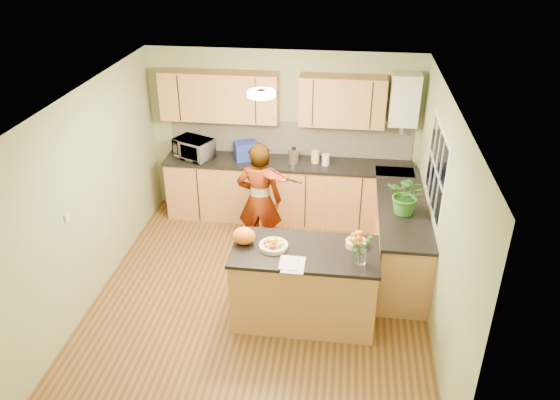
# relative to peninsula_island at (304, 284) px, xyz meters

# --- Properties ---
(floor) EXTENTS (4.50, 4.50, 0.00)m
(floor) POSITION_rel_peninsula_island_xyz_m (-0.56, 0.35, -0.46)
(floor) COLOR #543518
(floor) RESTS_ON ground
(ceiling) EXTENTS (4.00, 4.50, 0.02)m
(ceiling) POSITION_rel_peninsula_island_xyz_m (-0.56, 0.35, 2.04)
(ceiling) COLOR silver
(ceiling) RESTS_ON wall_back
(wall_back) EXTENTS (4.00, 0.02, 2.50)m
(wall_back) POSITION_rel_peninsula_island_xyz_m (-0.56, 2.60, 0.79)
(wall_back) COLOR #90A173
(wall_back) RESTS_ON floor
(wall_front) EXTENTS (4.00, 0.02, 2.50)m
(wall_front) POSITION_rel_peninsula_island_xyz_m (-0.56, -1.90, 0.79)
(wall_front) COLOR #90A173
(wall_front) RESTS_ON floor
(wall_left) EXTENTS (0.02, 4.50, 2.50)m
(wall_left) POSITION_rel_peninsula_island_xyz_m (-2.56, 0.35, 0.79)
(wall_left) COLOR #90A173
(wall_left) RESTS_ON floor
(wall_right) EXTENTS (0.02, 4.50, 2.50)m
(wall_right) POSITION_rel_peninsula_island_xyz_m (1.44, 0.35, 0.79)
(wall_right) COLOR #90A173
(wall_right) RESTS_ON floor
(back_counter) EXTENTS (3.64, 0.62, 0.94)m
(back_counter) POSITION_rel_peninsula_island_xyz_m (-0.46, 2.30, 0.01)
(back_counter) COLOR #B9824A
(back_counter) RESTS_ON floor
(right_counter) EXTENTS (0.62, 2.24, 0.94)m
(right_counter) POSITION_rel_peninsula_island_xyz_m (1.14, 1.20, 0.01)
(right_counter) COLOR #B9824A
(right_counter) RESTS_ON floor
(splashback) EXTENTS (3.60, 0.02, 0.52)m
(splashback) POSITION_rel_peninsula_island_xyz_m (-0.46, 2.58, 0.74)
(splashback) COLOR beige
(splashback) RESTS_ON back_counter
(upper_cabinets) EXTENTS (3.20, 0.34, 0.70)m
(upper_cabinets) POSITION_rel_peninsula_island_xyz_m (-0.74, 2.43, 1.39)
(upper_cabinets) COLOR #B9824A
(upper_cabinets) RESTS_ON wall_back
(boiler) EXTENTS (0.40, 0.30, 0.86)m
(boiler) POSITION_rel_peninsula_island_xyz_m (1.14, 2.44, 1.43)
(boiler) COLOR white
(boiler) RESTS_ON wall_back
(window_right) EXTENTS (0.01, 1.30, 1.05)m
(window_right) POSITION_rel_peninsula_island_xyz_m (1.43, 0.95, 1.09)
(window_right) COLOR white
(window_right) RESTS_ON wall_right
(light_switch) EXTENTS (0.02, 0.09, 0.09)m
(light_switch) POSITION_rel_peninsula_island_xyz_m (-2.55, -0.25, 0.84)
(light_switch) COLOR white
(light_switch) RESTS_ON wall_left
(ceiling_lamp) EXTENTS (0.30, 0.30, 0.07)m
(ceiling_lamp) POSITION_rel_peninsula_island_xyz_m (-0.56, 0.65, 2.00)
(ceiling_lamp) COLOR #FFEABF
(ceiling_lamp) RESTS_ON ceiling
(peninsula_island) EXTENTS (1.61, 0.83, 0.93)m
(peninsula_island) POSITION_rel_peninsula_island_xyz_m (0.00, 0.00, 0.00)
(peninsula_island) COLOR #B9824A
(peninsula_island) RESTS_ON floor
(fruit_dish) EXTENTS (0.32, 0.32, 0.11)m
(fruit_dish) POSITION_rel_peninsula_island_xyz_m (-0.35, 0.00, 0.51)
(fruit_dish) COLOR beige
(fruit_dish) RESTS_ON peninsula_island
(orange_bowl) EXTENTS (0.23, 0.23, 0.14)m
(orange_bowl) POSITION_rel_peninsula_island_xyz_m (0.55, 0.15, 0.52)
(orange_bowl) COLOR beige
(orange_bowl) RESTS_ON peninsula_island
(flower_vase) EXTENTS (0.25, 0.25, 0.46)m
(flower_vase) POSITION_rel_peninsula_island_xyz_m (0.60, -0.18, 0.76)
(flower_vase) COLOR silver
(flower_vase) RESTS_ON peninsula_island
(orange_bag) EXTENTS (0.30, 0.27, 0.19)m
(orange_bag) POSITION_rel_peninsula_island_xyz_m (-0.69, 0.05, 0.56)
(orange_bag) COLOR orange
(orange_bag) RESTS_ON peninsula_island
(papers) EXTENTS (0.24, 0.32, 0.01)m
(papers) POSITION_rel_peninsula_island_xyz_m (-0.10, -0.30, 0.47)
(papers) COLOR silver
(papers) RESTS_ON peninsula_island
(violinist) EXTENTS (0.59, 0.39, 1.63)m
(violinist) POSITION_rel_peninsula_island_xyz_m (-0.71, 1.28, 0.35)
(violinist) COLOR #DFAA88
(violinist) RESTS_ON floor
(violin) EXTENTS (0.66, 0.58, 0.17)m
(violin) POSITION_rel_peninsula_island_xyz_m (-0.51, 1.06, 0.84)
(violin) COLOR #550B05
(violin) RESTS_ON violinist
(microwave) EXTENTS (0.65, 0.56, 0.30)m
(microwave) POSITION_rel_peninsula_island_xyz_m (-1.85, 2.26, 0.63)
(microwave) COLOR white
(microwave) RESTS_ON back_counter
(blue_box) EXTENTS (0.40, 0.35, 0.26)m
(blue_box) POSITION_rel_peninsula_island_xyz_m (-1.08, 2.32, 0.61)
(blue_box) COLOR #213099
(blue_box) RESTS_ON back_counter
(kettle) EXTENTS (0.15, 0.15, 0.29)m
(kettle) POSITION_rel_peninsula_island_xyz_m (-0.37, 2.27, 0.59)
(kettle) COLOR silver
(kettle) RESTS_ON back_counter
(jar_cream) EXTENTS (0.12, 0.12, 0.18)m
(jar_cream) POSITION_rel_peninsula_island_xyz_m (-0.06, 2.32, 0.57)
(jar_cream) COLOR beige
(jar_cream) RESTS_ON back_counter
(jar_white) EXTENTS (0.14, 0.14, 0.17)m
(jar_white) POSITION_rel_peninsula_island_xyz_m (0.10, 2.25, 0.56)
(jar_white) COLOR white
(jar_white) RESTS_ON back_counter
(potted_plant) EXTENTS (0.57, 0.53, 0.52)m
(potted_plant) POSITION_rel_peninsula_island_xyz_m (1.14, 0.94, 0.73)
(potted_plant) COLOR #377B29
(potted_plant) RESTS_ON right_counter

